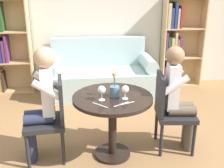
% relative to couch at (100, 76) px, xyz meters
% --- Properties ---
extents(ground_plane, '(16.00, 16.00, 0.00)m').
position_rel_couch_xyz_m(ground_plane, '(0.00, -1.89, -0.31)').
color(ground_plane, olive).
extents(back_wall, '(5.20, 0.05, 2.70)m').
position_rel_couch_xyz_m(back_wall, '(0.00, 0.42, 1.04)').
color(back_wall, beige).
rests_on(back_wall, ground_plane).
extents(round_table, '(0.84, 0.84, 0.71)m').
position_rel_couch_xyz_m(round_table, '(0.00, -1.89, 0.24)').
color(round_table, black).
rests_on(round_table, ground_plane).
extents(couch, '(1.85, 0.80, 0.92)m').
position_rel_couch_xyz_m(couch, '(0.00, 0.00, 0.00)').
color(couch, '#A8C1C1').
rests_on(couch, ground_plane).
extents(bookshelf_left, '(0.73, 0.28, 1.58)m').
position_rel_couch_xyz_m(bookshelf_left, '(-1.60, 0.26, 0.50)').
color(bookshelf_left, tan).
rests_on(bookshelf_left, ground_plane).
extents(bookshelf_right, '(0.73, 0.28, 1.58)m').
position_rel_couch_xyz_m(bookshelf_right, '(1.41, 0.26, 0.44)').
color(bookshelf_right, tan).
rests_on(bookshelf_right, ground_plane).
extents(chair_left, '(0.45, 0.45, 0.90)m').
position_rel_couch_xyz_m(chair_left, '(-0.65, -1.84, 0.18)').
color(chair_left, '#232326').
rests_on(chair_left, ground_plane).
extents(chair_right, '(0.46, 0.46, 0.90)m').
position_rel_couch_xyz_m(chair_right, '(0.65, -1.81, 0.18)').
color(chair_right, '#232326').
rests_on(chair_right, ground_plane).
extents(person_left, '(0.43, 0.36, 1.24)m').
position_rel_couch_xyz_m(person_left, '(-0.74, -1.85, 0.36)').
color(person_left, '#282D47').
rests_on(person_left, ground_plane).
extents(person_right, '(0.44, 0.37, 1.21)m').
position_rel_couch_xyz_m(person_right, '(0.74, -1.83, 0.33)').
color(person_right, brown).
rests_on(person_right, ground_plane).
extents(wine_glass_left, '(0.08, 0.08, 0.15)m').
position_rel_couch_xyz_m(wine_glass_left, '(-0.12, -1.97, 0.50)').
color(wine_glass_left, white).
rests_on(wine_glass_left, round_table).
extents(wine_glass_right, '(0.08, 0.08, 0.14)m').
position_rel_couch_xyz_m(wine_glass_right, '(0.12, -1.96, 0.50)').
color(wine_glass_right, white).
rests_on(wine_glass_right, round_table).
extents(flower_vase, '(0.10, 0.10, 0.27)m').
position_rel_couch_xyz_m(flower_vase, '(0.02, -1.90, 0.48)').
color(flower_vase, slate).
rests_on(flower_vase, round_table).
extents(knife_left_setting, '(0.18, 0.08, 0.00)m').
position_rel_couch_xyz_m(knife_left_setting, '(0.11, -2.08, 0.40)').
color(knife_left_setting, silver).
rests_on(knife_left_setting, round_table).
extents(fork_left_setting, '(0.14, 0.14, 0.00)m').
position_rel_couch_xyz_m(fork_left_setting, '(-0.15, -2.09, 0.40)').
color(fork_left_setting, silver).
rests_on(fork_left_setting, round_table).
extents(knife_right_setting, '(0.17, 0.11, 0.00)m').
position_rel_couch_xyz_m(knife_right_setting, '(0.06, -2.09, 0.40)').
color(knife_right_setting, silver).
rests_on(knife_right_setting, round_table).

